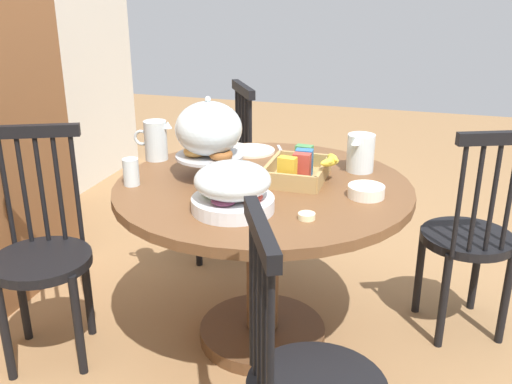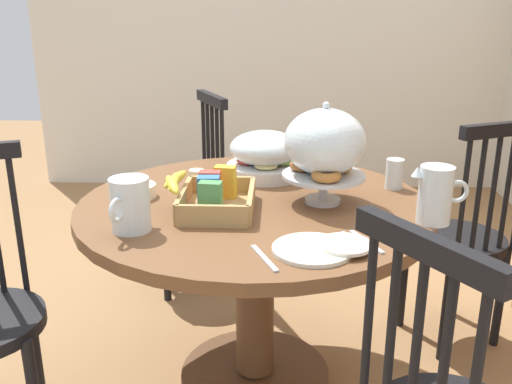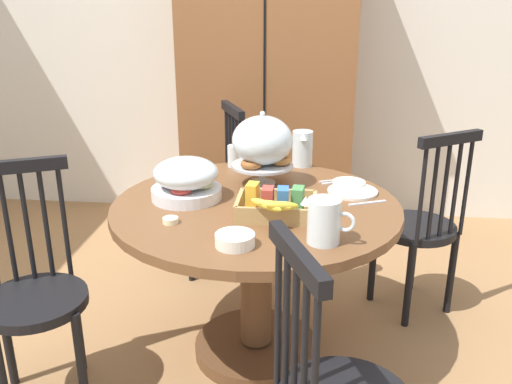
# 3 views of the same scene
# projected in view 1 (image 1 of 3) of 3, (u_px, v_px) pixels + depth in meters

# --- Properties ---
(ground_plane) EXTENTS (10.00, 10.00, 0.00)m
(ground_plane) POSITION_uv_depth(u_px,v_px,m) (256.00, 355.00, 2.50)
(ground_plane) COLOR #997047
(dining_table) EXTENTS (1.21, 1.21, 0.74)m
(dining_table) POSITION_uv_depth(u_px,v_px,m) (263.00, 231.00, 2.43)
(dining_table) COLOR brown
(dining_table) RESTS_ON ground_plane
(windsor_chair_by_cabinet) EXTENTS (0.43, 0.44, 0.97)m
(windsor_chair_by_cabinet) POSITION_uv_depth(u_px,v_px,m) (470.00, 240.00, 2.52)
(windsor_chair_by_cabinet) COLOR black
(windsor_chair_by_cabinet) RESTS_ON ground_plane
(windsor_chair_facing_door) EXTENTS (0.46, 0.46, 0.97)m
(windsor_chair_facing_door) POSITION_uv_depth(u_px,v_px,m) (221.00, 178.00, 3.28)
(windsor_chair_facing_door) COLOR black
(windsor_chair_facing_door) RESTS_ON ground_plane
(windsor_chair_far_side) EXTENTS (0.44, 0.44, 0.97)m
(windsor_chair_far_side) POSITION_uv_depth(u_px,v_px,m) (43.00, 258.00, 2.37)
(windsor_chair_far_side) COLOR black
(windsor_chair_far_side) RESTS_ON ground_plane
(pastry_stand_with_dome) EXTENTS (0.28, 0.28, 0.34)m
(pastry_stand_with_dome) POSITION_uv_depth(u_px,v_px,m) (209.00, 132.00, 2.35)
(pastry_stand_with_dome) COLOR silver
(pastry_stand_with_dome) RESTS_ON dining_table
(fruit_platter_covered) EXTENTS (0.30, 0.30, 0.18)m
(fruit_platter_covered) POSITION_uv_depth(u_px,v_px,m) (233.00, 188.00, 2.06)
(fruit_platter_covered) COLOR silver
(fruit_platter_covered) RESTS_ON dining_table
(orange_juice_pitcher) EXTENTS (0.20, 0.12, 0.16)m
(orange_juice_pitcher) POSITION_uv_depth(u_px,v_px,m) (361.00, 154.00, 2.48)
(orange_juice_pitcher) COLOR silver
(orange_juice_pitcher) RESTS_ON dining_table
(milk_pitcher) EXTENTS (0.10, 0.19, 0.18)m
(milk_pitcher) POSITION_uv_depth(u_px,v_px,m) (156.00, 142.00, 2.64)
(milk_pitcher) COLOR silver
(milk_pitcher) RESTS_ON dining_table
(cereal_basket) EXTENTS (0.32, 0.30, 0.12)m
(cereal_basket) POSITION_uv_depth(u_px,v_px,m) (301.00, 169.00, 2.39)
(cereal_basket) COLOR tan
(cereal_basket) RESTS_ON dining_table
(china_plate_large) EXTENTS (0.22, 0.22, 0.01)m
(china_plate_large) POSITION_uv_depth(u_px,v_px,m) (252.00, 151.00, 2.77)
(china_plate_large) COLOR white
(china_plate_large) RESTS_ON dining_table
(china_plate_small) EXTENTS (0.15, 0.15, 0.01)m
(china_plate_small) POSITION_uv_depth(u_px,v_px,m) (233.00, 148.00, 2.78)
(china_plate_small) COLOR white
(china_plate_small) RESTS_ON china_plate_large
(cereal_bowl) EXTENTS (0.14, 0.14, 0.04)m
(cereal_bowl) POSITION_uv_depth(u_px,v_px,m) (366.00, 191.00, 2.21)
(cereal_bowl) COLOR white
(cereal_bowl) RESTS_ON dining_table
(drinking_glass) EXTENTS (0.06, 0.06, 0.11)m
(drinking_glass) POSITION_uv_depth(u_px,v_px,m) (131.00, 172.00, 2.32)
(drinking_glass) COLOR silver
(drinking_glass) RESTS_ON dining_table
(butter_dish) EXTENTS (0.06, 0.06, 0.02)m
(butter_dish) POSITION_uv_depth(u_px,v_px,m) (307.00, 216.00, 2.02)
(butter_dish) COLOR beige
(butter_dish) RESTS_ON dining_table
(table_knife) EXTENTS (0.16, 0.08, 0.01)m
(table_knife) POSITION_uv_depth(u_px,v_px,m) (222.00, 152.00, 2.76)
(table_knife) COLOR silver
(table_knife) RESTS_ON dining_table
(dinner_fork) EXTENTS (0.16, 0.08, 0.01)m
(dinner_fork) POSITION_uv_depth(u_px,v_px,m) (216.00, 152.00, 2.75)
(dinner_fork) COLOR silver
(dinner_fork) RESTS_ON dining_table
(soup_spoon) EXTENTS (0.16, 0.08, 0.01)m
(soup_spoon) POSITION_uv_depth(u_px,v_px,m) (281.00, 150.00, 2.78)
(soup_spoon) COLOR silver
(soup_spoon) RESTS_ON dining_table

